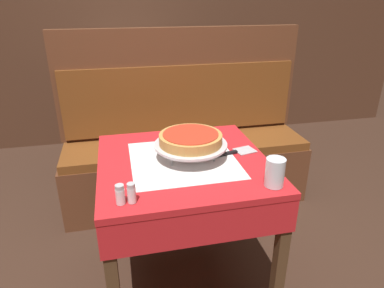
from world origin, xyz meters
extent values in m
plane|color=#382319|center=(0.00, 0.00, 0.00)|extent=(14.00, 14.00, 0.00)
cube|color=red|center=(0.00, 0.00, 0.74)|extent=(0.80, 0.80, 0.03)
cube|color=white|center=(0.00, 0.00, 0.76)|extent=(0.50, 0.50, 0.00)
cube|color=red|center=(0.00, 0.00, 0.65)|extent=(0.80, 0.80, 0.16)
cube|color=#4C331E|center=(0.36, -0.36, 0.36)|extent=(0.05, 0.05, 0.72)
cube|color=#4C331E|center=(-0.36, 0.36, 0.36)|extent=(0.05, 0.05, 0.72)
cube|color=#4C331E|center=(0.36, 0.36, 0.36)|extent=(0.05, 0.05, 0.72)
cube|color=beige|center=(-0.11, 1.64, 0.75)|extent=(0.74, 0.74, 0.03)
cube|color=white|center=(-0.11, 1.64, 0.76)|extent=(0.46, 0.46, 0.00)
cube|color=beige|center=(-0.11, 1.64, 0.67)|extent=(0.74, 0.74, 0.12)
cube|color=#4C331E|center=(-0.45, 1.31, 0.37)|extent=(0.05, 0.05, 0.73)
cube|color=#4C331E|center=(0.23, 1.31, 0.37)|extent=(0.05, 0.05, 0.73)
cube|color=#4C331E|center=(-0.45, 1.98, 0.37)|extent=(0.05, 0.05, 0.73)
cube|color=#4C331E|center=(0.23, 1.98, 0.37)|extent=(0.05, 0.05, 0.73)
cube|color=brown|center=(0.18, 0.81, 0.22)|extent=(1.78, 0.46, 0.43)
cube|color=brown|center=(0.18, 0.81, 0.46)|extent=(1.74, 0.45, 0.06)
cube|color=brown|center=(0.18, 1.01, 0.88)|extent=(1.78, 0.06, 0.78)
cube|color=brown|center=(0.18, 0.97, 0.77)|extent=(1.71, 0.02, 0.50)
cube|color=#4C2D1E|center=(0.00, 2.19, 1.20)|extent=(6.00, 0.04, 2.40)
cylinder|color=#ADADB2|center=(0.04, 0.13, 0.79)|extent=(0.01, 0.01, 0.06)
cylinder|color=#ADADB2|center=(-0.06, -0.05, 0.79)|extent=(0.01, 0.01, 0.06)
cylinder|color=#ADADB2|center=(0.14, -0.05, 0.79)|extent=(0.01, 0.01, 0.06)
cylinder|color=#ADADB2|center=(0.04, 0.01, 0.81)|extent=(0.24, 0.24, 0.01)
cylinder|color=silver|center=(0.04, 0.01, 0.82)|extent=(0.34, 0.34, 0.01)
cylinder|color=silver|center=(0.04, 0.01, 0.83)|extent=(0.35, 0.35, 0.01)
cylinder|color=#C68E47|center=(0.04, 0.01, 0.86)|extent=(0.30, 0.30, 0.05)
cylinder|color=red|center=(0.04, 0.01, 0.88)|extent=(0.26, 0.26, 0.01)
cube|color=#BCBCC1|center=(0.32, 0.03, 0.76)|extent=(0.11, 0.10, 0.00)
cube|color=black|center=(0.19, 0.00, 0.76)|extent=(0.17, 0.06, 0.01)
cylinder|color=silver|center=(0.32, -0.32, 0.82)|extent=(0.08, 0.08, 0.12)
cylinder|color=silver|center=(-0.30, -0.31, 0.79)|extent=(0.04, 0.04, 0.06)
cylinder|color=#B7B7BC|center=(-0.30, -0.31, 0.83)|extent=(0.03, 0.03, 0.02)
cylinder|color=silver|center=(-0.26, -0.31, 0.79)|extent=(0.03, 0.03, 0.06)
cylinder|color=#B7B7BC|center=(-0.26, -0.31, 0.83)|extent=(0.03, 0.03, 0.02)
cube|color=black|center=(-0.14, 1.73, 0.78)|extent=(0.15, 0.15, 0.03)
cylinder|color=black|center=(-0.14, 1.73, 0.87)|extent=(0.01, 0.01, 0.15)
cylinder|color=white|center=(-0.14, 1.78, 0.85)|extent=(0.04, 0.04, 0.11)
cylinder|color=red|center=(-0.14, 1.68, 0.85)|extent=(0.04, 0.04, 0.11)
camera|label=1|loc=(-0.28, -1.44, 1.48)|focal=32.00mm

